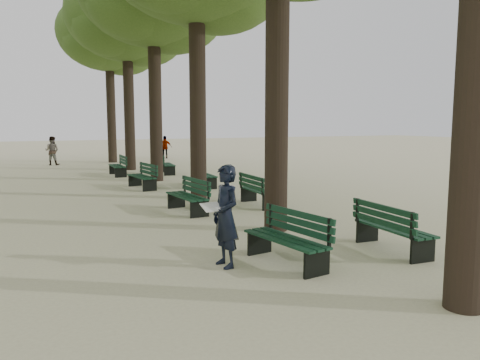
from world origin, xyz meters
name	(u,v)px	position (x,y,z in m)	size (l,w,h in m)	color
ground	(288,279)	(0.00, 0.00, 0.00)	(120.00, 120.00, 0.00)	beige
tree_central_4	(126,16)	(1.50, 18.00, 7.65)	(6.00, 6.00, 9.95)	#33261C
tree_central_5	(109,33)	(1.50, 23.00, 7.65)	(6.00, 6.00, 9.95)	#33261C
bench_left_0	(286,249)	(0.37, 0.67, 0.27)	(0.81, 1.86, 0.92)	black
bench_left_1	(187,203)	(0.37, 5.85, 0.27)	(0.71, 1.84, 0.92)	black
bench_left_2	(142,181)	(0.37, 10.95, 0.27)	(0.76, 1.85, 0.92)	black
bench_left_3	(118,170)	(0.37, 15.59, 0.27)	(0.61, 1.81, 0.92)	black
bench_right_0	(393,237)	(2.63, 0.50, 0.27)	(0.69, 1.83, 0.92)	black
bench_right_1	(259,196)	(2.63, 5.94, 0.27)	(0.67, 1.83, 0.92)	black
bench_right_2	(204,179)	(2.63, 10.46, 0.27)	(0.71, 1.84, 0.92)	black
bench_right_3	(167,168)	(2.63, 15.36, 0.27)	(0.79, 1.86, 0.92)	black
man_with_map	(226,216)	(-0.62, 1.01, 0.87)	(0.65, 0.73, 1.75)	black
pedestrian_a	(52,151)	(-1.96, 22.54, 0.82)	(0.80, 0.33, 1.64)	#262628
pedestrian_c	(165,147)	(5.28, 24.59, 0.76)	(0.89, 0.30, 1.52)	#262628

